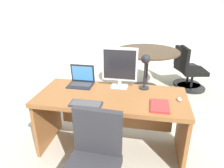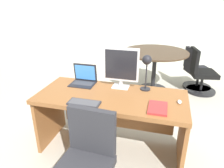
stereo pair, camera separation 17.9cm
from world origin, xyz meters
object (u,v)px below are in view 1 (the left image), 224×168
(laptop, at_px, (82,78))
(meeting_chair_far, at_px, (190,73))
(meeting_chair_near, at_px, (186,71))
(desk_lamp, at_px, (145,64))
(keyboard, at_px, (86,104))
(monitor, at_px, (120,66))
(book, at_px, (160,106))
(desk, at_px, (112,108))
(mouse, at_px, (179,99))
(meeting_table, at_px, (147,60))

(laptop, height_order, meeting_chair_far, laptop)
(meeting_chair_near, bearing_deg, desk_lamp, -111.98)
(keyboard, xyz_separation_m, meeting_chair_near, (1.38, 2.52, -0.42))
(keyboard, bearing_deg, desk_lamp, 41.63)
(monitor, xyz_separation_m, book, (0.47, -0.43, -0.26))
(keyboard, height_order, meeting_chair_far, meeting_chair_far)
(desk, relative_size, mouse, 22.48)
(meeting_table, bearing_deg, desk_lamp, -89.72)
(laptop, height_order, mouse, laptop)
(meeting_chair_far, bearing_deg, book, -107.02)
(monitor, xyz_separation_m, meeting_table, (0.29, 1.66, -0.40))
(laptop, distance_m, meeting_table, 1.83)
(keyboard, xyz_separation_m, book, (0.74, 0.09, 0.00))
(monitor, distance_m, book, 0.69)
(laptop, height_order, desk_lamp, desk_lamp)
(mouse, xyz_separation_m, meeting_chair_near, (0.43, 2.25, -0.43))
(keyboard, relative_size, meeting_chair_far, 0.38)
(desk_lamp, distance_m, meeting_chair_far, 2.16)
(desk_lamp, bearing_deg, meeting_chair_far, 64.89)
(desk_lamp, relative_size, meeting_table, 0.35)
(desk, relative_size, keyboard, 5.04)
(book, height_order, meeting_chair_far, meeting_chair_far)
(keyboard, bearing_deg, monitor, 62.73)
(mouse, height_order, desk_lamp, desk_lamp)
(keyboard, xyz_separation_m, meeting_table, (0.56, 2.18, -0.14))
(desk, relative_size, laptop, 5.53)
(desk, height_order, meeting_chair_near, meeting_chair_near)
(monitor, height_order, mouse, monitor)
(meeting_chair_near, bearing_deg, meeting_table, -157.45)
(desk_lamp, height_order, book, desk_lamp)
(meeting_chair_near, height_order, meeting_chair_far, meeting_chair_far)
(desk, relative_size, meeting_chair_far, 1.93)
(laptop, bearing_deg, monitor, -1.41)
(meeting_table, bearing_deg, mouse, -78.39)
(book, bearing_deg, mouse, 40.16)
(monitor, bearing_deg, book, -41.98)
(meeting_table, bearing_deg, meeting_chair_far, 10.95)
(mouse, bearing_deg, meeting_chair_near, 79.16)
(keyboard, relative_size, meeting_chair_near, 0.40)
(keyboard, bearing_deg, desk, 55.82)
(meeting_chair_far, bearing_deg, meeting_table, -169.05)
(desk, bearing_deg, meeting_table, 79.58)
(mouse, xyz_separation_m, desk_lamp, (-0.38, 0.23, 0.30))
(desk, distance_m, book, 0.61)
(desk, xyz_separation_m, meeting_chair_far, (1.22, 2.03, -0.20))
(desk, xyz_separation_m, desk_lamp, (0.35, 0.19, 0.51))
(book, bearing_deg, meeting_chair_far, 72.98)
(keyboard, relative_size, book, 1.22)
(monitor, relative_size, book, 1.79)
(keyboard, relative_size, meeting_table, 0.27)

